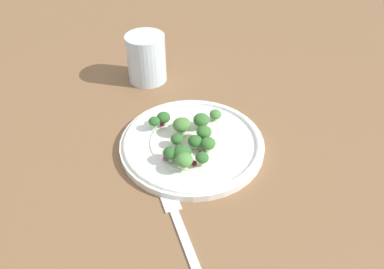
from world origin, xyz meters
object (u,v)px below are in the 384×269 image
Objects in this scene: broccoli_floret_1 at (177,139)px; water_glass at (146,58)px; broccoli_floret_0 at (201,120)px; plate at (192,143)px; fork at (184,236)px; broccoli_floret_2 at (184,123)px.

broccoli_floret_1 is 0.21× the size of water_glass.
broccoli_floret_0 is at bearing -108.06° from broccoli_floret_1.
plate is 11.61× the size of broccoli_floret_1.
plate is 1.56× the size of fork.
water_glass reaches higher than plate.
water_glass is at bearing -44.96° from plate.
broccoli_floret_0 reaches higher than plate.
broccoli_floret_0 is 1.35× the size of broccoli_floret_1.
broccoli_floret_0 is at bearing 142.55° from water_glass.
fork is at bearing 123.45° from water_glass.
broccoli_floret_2 is 20.04cm from water_glass.
broccoli_floret_1 is 0.13× the size of fork.
broccoli_floret_1 is at bearing 71.94° from broccoli_floret_0.
plate is 4.26cm from broccoli_floret_0.
broccoli_floret_2 is at bearing 26.30° from broccoli_floret_0.
plate is 12.12× the size of broccoli_floret_2.
plate is 17.84cm from fork.
fork is at bearing 108.26° from plate.
water_glass is at bearing -56.55° from fork.
broccoli_floret_2 is (2.37, -2.35, 1.91)cm from plate.
plate is 2.46× the size of water_glass.
broccoli_floret_1 is (1.92, 5.90, -0.16)cm from broccoli_floret_0.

